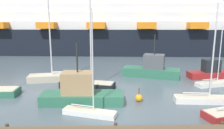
{
  "coord_description": "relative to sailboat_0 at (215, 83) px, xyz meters",
  "views": [
    {
      "loc": [
        -0.56,
        -17.07,
        7.92
      ],
      "look_at": [
        0.0,
        9.21,
        2.5
      ],
      "focal_mm": 35.34,
      "sensor_mm": 36.0,
      "label": 1
    }
  ],
  "objects": [
    {
      "name": "ground_plane",
      "position": [
        -12.39,
        -8.26,
        -0.37
      ],
      "size": [
        600.0,
        600.0,
        0.0
      ],
      "primitive_type": "plane",
      "color": "#4C5B66"
    },
    {
      "name": "sailboat_4",
      "position": [
        -3.59,
        -5.39,
        0.11
      ],
      "size": [
        5.74,
        1.68,
        9.38
      ],
      "rotation": [
        0.0,
        0.0,
        -0.07
      ],
      "color": "white",
      "rests_on": "ground_plane"
    },
    {
      "name": "cruise_ship",
      "position": [
        -4.59,
        28.28,
        5.54
      ],
      "size": [
        104.72,
        21.01,
        18.42
      ],
      "rotation": [
        0.0,
        0.0,
        -0.06
      ],
      "color": "black",
      "rests_on": "ground_plane"
    },
    {
      "name": "fishing_boat_2",
      "position": [
        1.0,
        3.68,
        0.54
      ],
      "size": [
        5.73,
        2.4,
        4.5
      ],
      "rotation": [
        0.0,
        0.0,
        0.11
      ],
      "color": "maroon",
      "rests_on": "ground_plane"
    },
    {
      "name": "fishing_boat_1",
      "position": [
        -6.76,
        4.52,
        0.72
      ],
      "size": [
        8.16,
        4.88,
        5.88
      ],
      "rotation": [
        0.0,
        0.0,
        -0.33
      ],
      "color": "#2D6B51",
      "rests_on": "ground_plane"
    },
    {
      "name": "channel_buoy_1",
      "position": [
        -9.88,
        -4.96,
        -0.0
      ],
      "size": [
        0.73,
        0.73,
        1.38
      ],
      "color": "orange",
      "rests_on": "ground_plane"
    },
    {
      "name": "sailboat_1",
      "position": [
        -14.46,
        -8.06,
        0.06
      ],
      "size": [
        4.64,
        2.35,
        8.72
      ],
      "rotation": [
        0.0,
        0.0,
        -0.31
      ],
      "color": "white",
      "rests_on": "ground_plane"
    },
    {
      "name": "fishing_boat_0",
      "position": [
        -15.51,
        -5.24,
        0.7
      ],
      "size": [
        7.84,
        2.51,
        5.79
      ],
      "rotation": [
        0.0,
        0.0,
        3.13
      ],
      "color": "#2D6B51",
      "rests_on": "ground_plane"
    },
    {
      "name": "sailboat_3",
      "position": [
        -15.31,
        -0.53,
        0.15
      ],
      "size": [
        6.65,
        3.41,
        10.61
      ],
      "rotation": [
        0.0,
        0.0,
        -0.26
      ],
      "color": "black",
      "rests_on": "ground_plane"
    },
    {
      "name": "sailboat_5",
      "position": [
        -19.59,
        2.72,
        0.2
      ],
      "size": [
        7.44,
        3.02,
        11.48
      ],
      "rotation": [
        0.0,
        0.0,
        3.28
      ],
      "color": "#BCB29E",
      "rests_on": "ground_plane"
    },
    {
      "name": "sailboat_0",
      "position": [
        0.0,
        0.0,
        0.0
      ],
      "size": [
        4.88,
        2.33,
        7.15
      ],
      "rotation": [
        0.0,
        0.0,
        0.25
      ],
      "color": "white",
      "rests_on": "ground_plane"
    }
  ]
}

